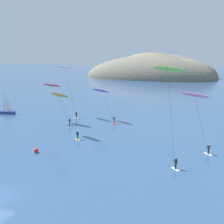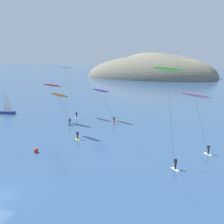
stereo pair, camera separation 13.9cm
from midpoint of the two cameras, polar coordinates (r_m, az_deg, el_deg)
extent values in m
ellipsoid|color=#7A705B|center=(187.46, 13.06, 6.87)|extent=(51.44, 44.29, 25.08)
ellipsoid|color=#7A705B|center=(181.19, 8.00, 6.89)|extent=(54.60, 36.78, 31.42)
ellipsoid|color=#6B6656|center=(175.54, 7.32, 6.76)|extent=(80.27, 35.49, 27.20)
ellipsoid|color=slate|center=(189.69, 11.12, 7.01)|extent=(56.06, 30.45, 28.93)
cube|color=navy|center=(77.86, -20.71, -0.07)|extent=(4.97, 2.20, 0.70)
cylinder|color=#B2B2B7|center=(77.52, -21.05, 2.00)|extent=(0.12, 0.12, 5.00)
pyramid|color=white|center=(77.06, -20.48, 1.86)|extent=(1.79, 0.39, 4.25)
cylinder|color=#A5A5AD|center=(77.42, -20.37, 0.35)|extent=(1.79, 0.39, 0.08)
cube|color=#2D2D33|center=(61.87, -8.49, -2.67)|extent=(1.54, 0.94, 0.08)
cylinder|color=black|center=(61.76, -8.50, -2.27)|extent=(0.22, 0.22, 0.80)
cube|color=black|center=(61.59, -8.52, -1.64)|extent=(0.38, 0.28, 0.60)
sphere|color=beige|center=(61.50, -8.54, -1.26)|extent=(0.22, 0.22, 0.22)
cylinder|color=black|center=(61.86, -8.75, -1.70)|extent=(0.18, 0.54, 0.04)
ellipsoid|color=red|center=(64.24, -12.07, 5.34)|extent=(6.15, 3.02, 0.86)
cylinder|color=#23D6DB|center=(64.24, -12.07, 5.39)|extent=(5.51, 1.64, 0.16)
cylinder|color=#333338|center=(62.92, -10.44, 1.84)|extent=(4.84, 1.34, 7.27)
cube|color=silver|center=(46.57, 19.00, -8.12)|extent=(1.40, 1.28, 0.08)
cylinder|color=black|center=(46.42, 19.04, -7.61)|extent=(0.22, 0.22, 0.80)
cube|color=black|center=(46.20, 19.10, -6.79)|extent=(0.39, 0.35, 0.60)
sphere|color=beige|center=(46.07, 19.14, -6.29)|extent=(0.22, 0.22, 0.22)
cylinder|color=black|center=(46.43, 18.74, -6.83)|extent=(0.34, 0.48, 0.04)
ellipsoid|color=pink|center=(46.37, 16.50, 3.31)|extent=(5.64, 4.20, 0.80)
cylinder|color=#14895B|center=(46.36, 16.51, 3.37)|extent=(4.90, 3.30, 0.16)
cylinder|color=#333338|center=(46.22, 17.62, -1.82)|extent=(2.47, 1.64, 7.78)
cube|color=red|center=(62.61, 0.51, -2.36)|extent=(1.39, 1.30, 0.08)
cylinder|color=#192338|center=(62.50, 0.51, -1.97)|extent=(0.22, 0.22, 0.80)
cube|color=#192338|center=(62.34, 0.51, -1.34)|extent=(0.39, 0.33, 0.60)
sphere|color=#9E7051|center=(62.25, 0.51, -0.97)|extent=(0.22, 0.22, 0.22)
cylinder|color=black|center=(62.62, 0.30, -1.39)|extent=(0.28, 0.51, 0.04)
ellipsoid|color=purple|center=(64.76, -2.27, 4.37)|extent=(5.84, 3.76, 0.91)
cylinder|color=#7ACC42|center=(64.76, -2.27, 4.41)|extent=(5.06, 2.60, 0.16)
cylinder|color=#333338|center=(63.60, -1.01, 1.49)|extent=(3.90, 1.93, 5.84)
cube|color=silver|center=(68.29, -7.13, -1.24)|extent=(1.55, 0.70, 0.08)
cylinder|color=black|center=(68.19, -7.14, -0.88)|extent=(0.22, 0.22, 0.80)
cube|color=black|center=(68.04, -7.15, -0.31)|extent=(0.39, 0.32, 0.60)
sphere|color=#9E7051|center=(67.95, -7.16, 0.04)|extent=(0.22, 0.22, 0.22)
cylinder|color=black|center=(68.33, -7.33, -0.36)|extent=(0.25, 0.52, 0.04)
ellipsoid|color=white|center=(70.13, -9.60, 9.00)|extent=(5.33, 3.36, 0.82)
cylinder|color=black|center=(70.13, -9.61, 9.04)|extent=(4.59, 2.10, 0.16)
cylinder|color=#333338|center=(69.00, -8.47, 4.34)|extent=(3.74, 1.63, 10.96)
cube|color=yellow|center=(51.71, -6.91, -5.54)|extent=(1.47, 1.15, 0.08)
cylinder|color=black|center=(51.58, -6.92, -5.07)|extent=(0.22, 0.22, 0.80)
cube|color=black|center=(51.38, -6.94, -4.33)|extent=(0.39, 0.31, 0.60)
sphere|color=beige|center=(51.27, -6.95, -3.88)|extent=(0.22, 0.22, 0.22)
cylinder|color=black|center=(51.68, -7.19, -4.38)|extent=(0.24, 0.53, 0.04)
ellipsoid|color=orange|center=(53.98, -10.58, 3.43)|extent=(5.27, 3.06, 1.03)
cylinder|color=#0F7FE5|center=(53.97, -10.58, 3.48)|extent=(4.63, 1.96, 0.16)
cylinder|color=#333338|center=(52.69, -8.92, -0.44)|extent=(4.45, 1.79, 6.55)
cube|color=silver|center=(39.69, 12.82, -11.28)|extent=(1.36, 1.33, 0.08)
cylinder|color=black|center=(39.52, 12.85, -10.69)|extent=(0.22, 0.22, 0.80)
cube|color=black|center=(39.26, 12.90, -9.75)|extent=(0.39, 0.36, 0.60)
sphere|color=#9E7051|center=(39.11, 12.93, -9.18)|extent=(0.22, 0.22, 0.22)
cylinder|color=black|center=(39.53, 12.53, -9.76)|extent=(0.36, 0.46, 0.04)
ellipsoid|color=#8CD12D|center=(38.28, 11.34, 8.55)|extent=(5.71, 4.84, 0.90)
cylinder|color=#722DD1|center=(38.28, 11.35, 8.62)|extent=(4.60, 3.49, 0.16)
cylinder|color=#333338|center=(38.42, 11.94, -0.83)|extent=(1.59, 1.20, 12.22)
sphere|color=red|center=(46.41, -15.11, -7.53)|extent=(0.70, 0.70, 0.70)
camera|label=1|loc=(0.07, -89.93, 0.02)|focal=45.00mm
camera|label=2|loc=(0.07, 90.07, -0.02)|focal=45.00mm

